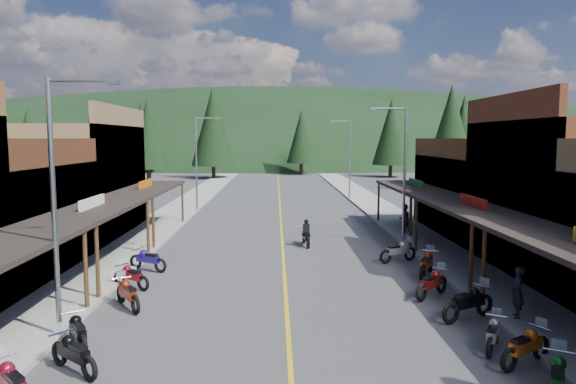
{
  "coord_description": "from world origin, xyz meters",
  "views": [
    {
      "loc": [
        -0.39,
        -21.53,
        6.21
      ],
      "look_at": [
        0.35,
        9.0,
        3.0
      ],
      "focal_mm": 32.0,
      "sensor_mm": 36.0,
      "label": 1
    }
  ],
  "objects": [
    {
      "name": "bike_west_7",
      "position": [
        -6.39,
        -0.63,
        0.57
      ],
      "size": [
        2.02,
        1.65,
        1.14
      ],
      "primitive_type": null,
      "rotation": [
        0.0,
        0.0,
        0.98
      ],
      "color": "maroon",
      "rests_on": "ground"
    },
    {
      "name": "bike_east_9",
      "position": [
        5.75,
        3.61,
        0.62
      ],
      "size": [
        2.25,
        1.58,
        1.23
      ],
      "primitive_type": null,
      "rotation": [
        0.0,
        0.0,
        -1.12
      ],
      "color": "#949499",
      "rests_on": "ground"
    },
    {
      "name": "streetlight_2",
      "position": [
        6.95,
        8.0,
        4.46
      ],
      "size": [
        2.16,
        0.18,
        8.0
      ],
      "color": "gray",
      "rests_on": "ground"
    },
    {
      "name": "pine_6",
      "position": [
        46.0,
        64.0,
        6.48
      ],
      "size": [
        5.04,
        5.04,
        11.0
      ],
      "color": "black",
      "rests_on": "ground"
    },
    {
      "name": "bike_east_3",
      "position": [
        6.26,
        -10.11,
        0.61
      ],
      "size": [
        1.67,
        2.22,
        1.23
      ],
      "primitive_type": null,
      "rotation": [
        0.0,
        0.0,
        -0.51
      ],
      "color": "#0D4114",
      "rests_on": "ground"
    },
    {
      "name": "bike_east_7",
      "position": [
        5.72,
        -2.11,
        0.62
      ],
      "size": [
        2.06,
        2.02,
        1.24
      ],
      "primitive_type": null,
      "rotation": [
        0.0,
        0.0,
        -0.81
      ],
      "color": "maroon",
      "rests_on": "ground"
    },
    {
      "name": "pine_3",
      "position": [
        4.0,
        66.0,
        6.48
      ],
      "size": [
        5.04,
        5.04,
        11.0
      ],
      "color": "black",
      "rests_on": "ground"
    },
    {
      "name": "bike_west_6",
      "position": [
        -5.79,
        -3.19,
        0.62
      ],
      "size": [
        1.83,
        2.19,
        1.24
      ],
      "primitive_type": null,
      "rotation": [
        0.0,
        0.0,
        0.61
      ],
      "color": "maroon",
      "rests_on": "ground"
    },
    {
      "name": "pine_11",
      "position": [
        20.0,
        38.0,
        7.19
      ],
      "size": [
        5.82,
        5.82,
        12.4
      ],
      "color": "black",
      "rests_on": "ground"
    },
    {
      "name": "pine_7",
      "position": [
        -32.0,
        76.0,
        7.24
      ],
      "size": [
        5.88,
        5.88,
        12.5
      ],
      "color": "black",
      "rests_on": "ground"
    },
    {
      "name": "sidewalk_west",
      "position": [
        -8.7,
        20.0,
        0.07
      ],
      "size": [
        3.4,
        94.0,
        0.15
      ],
      "primitive_type": "cube",
      "color": "gray",
      "rests_on": "ground"
    },
    {
      "name": "ground",
      "position": [
        0.0,
        0.0,
        0.0
      ],
      "size": [
        220.0,
        220.0,
        0.0
      ],
      "primitive_type": "plane",
      "color": "#38383A",
      "rests_on": "ground"
    },
    {
      "name": "bike_east_8",
      "position": [
        6.37,
        0.84,
        0.65
      ],
      "size": [
        1.75,
        2.38,
        1.31
      ],
      "primitive_type": null,
      "rotation": [
        0.0,
        0.0,
        -0.49
      ],
      "color": "#97280A",
      "rests_on": "ground"
    },
    {
      "name": "bike_west_4",
      "position": [
        -5.74,
        -8.38,
        0.6
      ],
      "size": [
        2.06,
        1.87,
        1.2
      ],
      "primitive_type": null,
      "rotation": [
        0.0,
        0.0,
        0.88
      ],
      "color": "black",
      "rests_on": "ground"
    },
    {
      "name": "pine_2",
      "position": [
        -10.0,
        58.0,
        7.99
      ],
      "size": [
        6.72,
        6.72,
        14.0
      ],
      "color": "black",
      "rests_on": "ground"
    },
    {
      "name": "pedestrian_east_a",
      "position": [
        7.79,
        -4.83,
        1.02
      ],
      "size": [
        0.56,
        0.72,
        1.75
      ],
      "primitive_type": "imported",
      "rotation": [
        0.0,
        0.0,
        -1.82
      ],
      "color": "black",
      "rests_on": "sidewalk_east"
    },
    {
      "name": "bike_west_8",
      "position": [
        -6.39,
        2.19,
        0.6
      ],
      "size": [
        2.19,
        1.63,
        1.21
      ],
      "primitive_type": null,
      "rotation": [
        0.0,
        0.0,
        1.07
      ],
      "color": "navy",
      "rests_on": "ground"
    },
    {
      "name": "bike_west_3",
      "position": [
        -6.49,
        -10.12,
        0.63
      ],
      "size": [
        2.06,
        2.08,
        1.25
      ],
      "primitive_type": null,
      "rotation": [
        0.0,
        0.0,
        0.78
      ],
      "color": "maroon",
      "rests_on": "ground"
    },
    {
      "name": "bike_east_4",
      "position": [
        6.43,
        -8.22,
        0.6
      ],
      "size": [
        2.14,
        1.68,
        1.19
      ],
      "primitive_type": null,
      "rotation": [
        0.0,
        0.0,
        -1.02
      ],
      "color": "#BF4D0D",
      "rests_on": "ground"
    },
    {
      "name": "streetlight_0",
      "position": [
        -6.95,
        -6.0,
        4.46
      ],
      "size": [
        2.16,
        0.18,
        8.0
      ],
      "color": "gray",
      "rests_on": "ground"
    },
    {
      "name": "shop_west_3",
      "position": [
        -13.78,
        11.3,
        3.52
      ],
      "size": [
        10.9,
        10.2,
        8.2
      ],
      "color": "brown",
      "rests_on": "ground"
    },
    {
      "name": "rider_on_bike",
      "position": [
        1.36,
        7.65,
        0.64
      ],
      "size": [
        0.9,
        2.17,
        1.61
      ],
      "rotation": [
        0.0,
        0.0,
        0.1
      ],
      "color": "black",
      "rests_on": "ground"
    },
    {
      "name": "pine_9",
      "position": [
        24.0,
        45.0,
        6.38
      ],
      "size": [
        4.93,
        4.93,
        10.8
      ],
      "color": "black",
      "rests_on": "ground"
    },
    {
      "name": "pine_8",
      "position": [
        -22.0,
        40.0,
        5.98
      ],
      "size": [
        4.48,
        4.48,
        10.0
      ],
      "color": "black",
      "rests_on": "ground"
    },
    {
      "name": "sidewalk_east",
      "position": [
        8.7,
        20.0,
        0.07
      ],
      "size": [
        3.4,
        94.0,
        0.15
      ],
      "primitive_type": "cube",
      "color": "gray",
      "rests_on": "ground"
    },
    {
      "name": "centerline",
      "position": [
        0.0,
        20.0,
        0.01
      ],
      "size": [
        0.15,
        90.0,
        0.01
      ],
      "primitive_type": "cube",
      "color": "gold",
      "rests_on": "ground"
    },
    {
      "name": "streetlight_3",
      "position": [
        6.95,
        30.0,
        4.46
      ],
      "size": [
        2.16,
        0.18,
        8.0
      ],
      "color": "gray",
      "rests_on": "ground"
    },
    {
      "name": "pine_0",
      "position": [
        -40.0,
        62.0,
        6.48
      ],
      "size": [
        5.04,
        5.04,
        11.0
      ],
      "color": "black",
      "rests_on": "ground"
    },
    {
      "name": "pine_1",
      "position": [
        -24.0,
        70.0,
        7.24
      ],
      "size": [
        5.88,
        5.88,
        12.5
      ],
      "color": "black",
      "rests_on": "ground"
    },
    {
      "name": "bike_east_5",
      "position": [
        6.0,
        -7.13,
        0.53
      ],
      "size": [
        1.48,
        1.91,
        1.06
      ],
      "primitive_type": null,
      "rotation": [
        0.0,
        0.0,
        -0.54
      ],
      "color": "gray",
      "rests_on": "ground"
    },
    {
      "name": "shop_east_3",
      "position": [
        13.75,
        11.3,
        2.53
      ],
      "size": [
        10.9,
        10.2,
        6.2
      ],
      "color": "#4C2D16",
      "rests_on": "ground"
    },
    {
      "name": "pine_5",
      "position": [
        34.0,
        72.0,
        7.99
      ],
      "size": [
        6.72,
        6.72,
        14.0
      ],
      "color": "black",
      "rests_on": "ground"
    },
    {
      "name": "ridge_hill",
      "position": [
        0.0,
        135.0,
        0.0
      ],
      "size": [
        310.0,
        140.0,
        60.0
      ],
      "primitive_type": "ellipsoid",
      "color": "black",
      "rests_on": "ground"
    },
    {
      "name": "pedestrian_east_b",
      "position": [
        7.86,
        10.82,
        1.08
      ],
      "size": [
        1.04,
        0.95,
        1.86
      ],
      "primitive_type": "imported",
      "rotation": [
        0.0,
        0.0,
        3.76
      ],
      "color": "#4C4130",
      "rests_on": "sidewalk_east"
    },
    {
      "name": "streetlight_1",
      "position": [
        -6.95,
        22.0,
        4.46
      ],
      "size": [
        2.16,
        0.18,
        8.0
      ],
      "color": "gray",
      "rests_on": "ground"
    },
    {
      "name": "pine_10",
      "position": [
        -18.0,
        50.0,
        6.78
      ],
      "size": [
        5.38,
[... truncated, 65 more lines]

